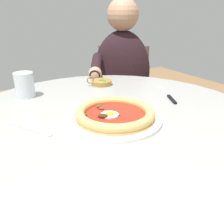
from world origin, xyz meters
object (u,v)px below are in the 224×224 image
at_px(water_glass, 25,87).
at_px(dining_table, 111,143).
at_px(pizza_on_plate, 115,115).
at_px(fork_utensil, 27,129).
at_px(diner_person, 121,101).
at_px(steak_knife, 170,97).
at_px(cafe_chair_diner, 122,94).
at_px(olive_pan, 101,82).

bearing_deg(water_glass, dining_table, 30.63).
bearing_deg(water_glass, pizza_on_plate, 27.27).
height_order(fork_utensil, diner_person, diner_person).
height_order(pizza_on_plate, diner_person, diner_person).
xyz_separation_m(dining_table, pizza_on_plate, (0.04, -0.01, 0.12)).
height_order(water_glass, diner_person, diner_person).
relative_size(pizza_on_plate, diner_person, 0.26).
bearing_deg(steak_knife, dining_table, -85.26).
relative_size(water_glass, cafe_chair_diner, 0.12).
distance_m(olive_pan, cafe_chair_diner, 0.64).
bearing_deg(diner_person, pizza_on_plate, -34.98).
height_order(pizza_on_plate, olive_pan, olive_pan).
xyz_separation_m(dining_table, water_glass, (-0.33, -0.20, 0.15)).
xyz_separation_m(dining_table, olive_pan, (-0.32, 0.14, 0.12)).
bearing_deg(fork_utensil, dining_table, 80.47).
xyz_separation_m(fork_utensil, diner_person, (-0.58, 0.72, -0.25)).
distance_m(pizza_on_plate, fork_utensil, 0.26).
xyz_separation_m(olive_pan, diner_person, (-0.31, 0.32, -0.26)).
relative_size(olive_pan, diner_person, 0.10).
distance_m(dining_table, steak_knife, 0.31).
relative_size(steak_knife, olive_pan, 1.70).
height_order(pizza_on_plate, steak_knife, pizza_on_plate).
height_order(water_glass, fork_utensil, water_glass).
bearing_deg(cafe_chair_diner, diner_person, -36.93).
bearing_deg(water_glass, cafe_chair_diner, 119.02).
distance_m(steak_knife, diner_person, 0.68).
xyz_separation_m(steak_knife, diner_person, (-0.60, 0.17, -0.25)).
xyz_separation_m(pizza_on_plate, olive_pan, (-0.36, 0.15, -0.01)).
relative_size(dining_table, diner_person, 0.92).
bearing_deg(diner_person, water_glass, -65.58).
distance_m(water_glass, fork_utensil, 0.30).
distance_m(fork_utensil, cafe_chair_diner, 1.09).
height_order(water_glass, cafe_chair_diner, water_glass).
bearing_deg(fork_utensil, steak_knife, 87.99).
bearing_deg(cafe_chair_diner, fork_utensil, -48.92).
distance_m(pizza_on_plate, diner_person, 0.85).
xyz_separation_m(steak_knife, olive_pan, (-0.29, -0.15, 0.01)).
relative_size(fork_utensil, diner_person, 0.14).
height_order(diner_person, cafe_chair_diner, diner_person).
distance_m(diner_person, cafe_chair_diner, 0.14).
distance_m(dining_table, olive_pan, 0.37).
height_order(olive_pan, fork_utensil, olive_pan).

